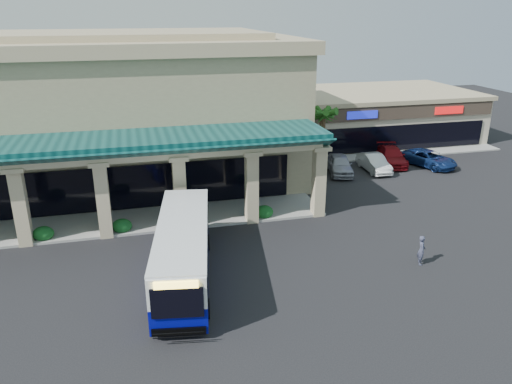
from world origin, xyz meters
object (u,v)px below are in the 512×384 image
object	(u,v)px
car_silver	(340,164)
car_red	(392,156)
transit_bus	(184,252)
car_gray	(429,159)
pedestrian	(421,250)
car_white	(374,163)

from	to	relation	value
car_silver	car_red	xyz separation A→B (m)	(5.47, 1.36, -0.04)
transit_bus	car_gray	xyz separation A→B (m)	(22.77, 14.08, -0.81)
transit_bus	car_gray	size ratio (longest dim) A/B	2.16
car_red	car_gray	size ratio (longest dim) A/B	1.01
transit_bus	pedestrian	distance (m)	12.57
car_red	car_gray	xyz separation A→B (m)	(2.80, -1.40, -0.04)
transit_bus	pedestrian	world-z (taller)	transit_bus
car_gray	car_white	bearing A→B (deg)	159.86
car_gray	transit_bus	bearing A→B (deg)	-168.97
transit_bus	pedestrian	size ratio (longest dim) A/B	6.54
car_white	car_red	xyz separation A→B (m)	(2.43, 1.45, 0.02)
pedestrian	car_white	world-z (taller)	pedestrian
transit_bus	car_red	world-z (taller)	transit_bus
pedestrian	car_silver	distance (m)	15.80
pedestrian	car_red	distance (m)	18.61
pedestrian	car_gray	size ratio (longest dim) A/B	0.33
car_silver	car_white	xyz separation A→B (m)	(3.05, -0.10, -0.06)
transit_bus	car_silver	size ratio (longest dim) A/B	2.37
car_white	pedestrian	bearing A→B (deg)	-106.07
car_silver	car_gray	size ratio (longest dim) A/B	0.91
car_gray	pedestrian	bearing A→B (deg)	-144.14
car_red	car_gray	bearing A→B (deg)	-11.28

